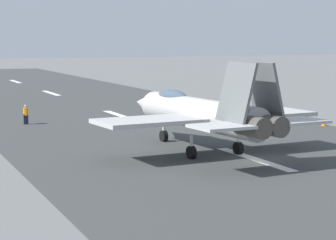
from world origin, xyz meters
TOP-DOWN VIEW (x-y plane):
  - ground_plane at (0.00, 0.00)m, footprint 400.00×400.00m
  - runway_strip at (-0.02, 0.00)m, footprint 240.00×26.00m
  - fighter_jet at (3.97, 1.85)m, footprint 16.49×13.88m
  - crew_person at (21.22, 8.91)m, footprint 0.70×0.36m
  - marker_cone_mid at (11.13, -12.44)m, footprint 0.44×0.44m

SIDE VIEW (x-z plane):
  - ground_plane at x=0.00m, z-range 0.00..0.00m
  - runway_strip at x=-0.02m, z-range 0.00..0.02m
  - marker_cone_mid at x=11.13m, z-range 0.00..0.55m
  - crew_person at x=21.22m, z-range 0.00..1.58m
  - fighter_jet at x=3.97m, z-range -0.39..5.21m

